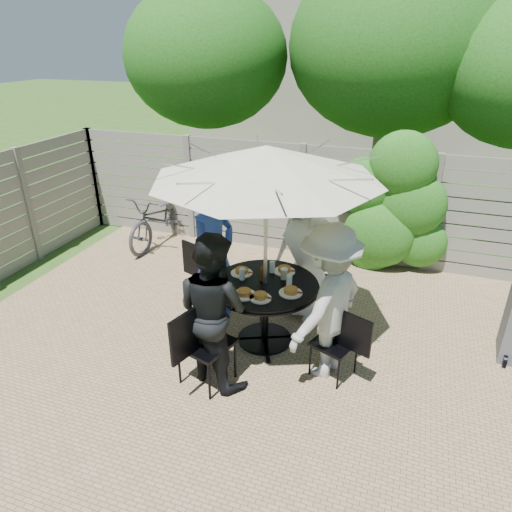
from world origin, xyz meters
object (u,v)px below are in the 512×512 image
(plate_back, at_px, (284,270))
(plate_left, at_px, (242,272))
(glass_left, at_px, (242,274))
(person_front, at_px, (213,310))
(coffee_cup, at_px, (284,274))
(syrup_jug, at_px, (264,274))
(person_right, at_px, (328,303))
(plate_front, at_px, (244,293))
(glass_right, at_px, (289,281))
(glass_back, at_px, (272,267))
(chair_right, at_px, (334,356))
(plate_extra, at_px, (260,297))
(person_back, at_px, (307,251))
(umbrella, at_px, (266,163))
(chair_back, at_px, (311,290))
(bicycle, at_px, (161,218))
(plate_right, at_px, (291,292))
(chair_front, at_px, (206,359))
(person_left, at_px, (213,255))
(chair_left, at_px, (208,294))
(patio_table, at_px, (265,301))

(plate_back, distance_m, plate_left, 0.51)
(glass_left, bearing_deg, person_front, -91.63)
(plate_left, bearing_deg, coffee_cup, 4.23)
(syrup_jug, bearing_deg, plate_back, 57.72)
(person_right, relative_size, plate_front, 6.64)
(glass_right, bearing_deg, glass_back, 135.67)
(chair_right, distance_m, plate_extra, 1.01)
(person_back, height_order, chair_right, person_back)
(chair_right, xyz_separation_m, glass_left, (-1.18, 0.35, 0.61))
(person_back, xyz_separation_m, glass_back, (-0.31, -0.49, -0.03))
(umbrella, bearing_deg, person_right, -21.33)
(chair_back, bearing_deg, glass_back, -11.85)
(person_back, distance_m, bicycle, 3.28)
(person_back, xyz_separation_m, plate_front, (-0.43, -1.11, -0.08))
(glass_back, xyz_separation_m, glass_right, (0.28, -0.28, 0.00))
(person_back, distance_m, glass_right, 0.77)
(person_back, xyz_separation_m, plate_right, (0.03, -0.90, -0.08))
(plate_extra, bearing_deg, chair_front, -126.33)
(glass_left, distance_m, coffee_cup, 0.48)
(glass_back, bearing_deg, chair_front, -106.38)
(umbrella, height_order, plate_right, umbrella)
(person_right, xyz_separation_m, plate_back, (-0.64, 0.64, -0.04))
(person_front, distance_m, coffee_cup, 1.05)
(person_back, bearing_deg, person_right, -45.00)
(chair_right, xyz_separation_m, glass_back, (-0.90, 0.63, 0.61))
(glass_left, bearing_deg, syrup_jug, 16.48)
(chair_front, distance_m, coffee_cup, 1.32)
(glass_right, distance_m, coffee_cup, 0.20)
(person_right, bearing_deg, person_back, -135.00)
(person_front, xyz_separation_m, plate_extra, (0.36, 0.43, -0.02))
(person_back, bearing_deg, person_left, -135.00)
(plate_front, bearing_deg, person_left, 135.22)
(person_front, bearing_deg, glass_left, -70.30)
(glass_left, bearing_deg, chair_front, -94.49)
(chair_front, bearing_deg, person_back, -4.38)
(chair_front, xyz_separation_m, bicycle, (-2.28, 3.09, 0.17))
(syrup_jug, distance_m, coffee_cup, 0.23)
(glass_back, bearing_deg, chair_left, 175.46)
(patio_table, height_order, person_left, person_left)
(umbrella, relative_size, plate_front, 12.12)
(plate_back, bearing_deg, chair_front, -111.27)
(person_left, relative_size, plate_extra, 7.49)
(umbrella, relative_size, plate_right, 12.12)
(person_right, bearing_deg, glass_left, -84.50)
(plate_right, distance_m, syrup_jug, 0.43)
(chair_right, bearing_deg, person_back, -39.43)
(plate_right, height_order, glass_back, glass_back)
(plate_back, distance_m, glass_right, 0.37)
(chair_back, relative_size, glass_left, 6.64)
(plate_extra, height_order, glass_left, glass_left)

